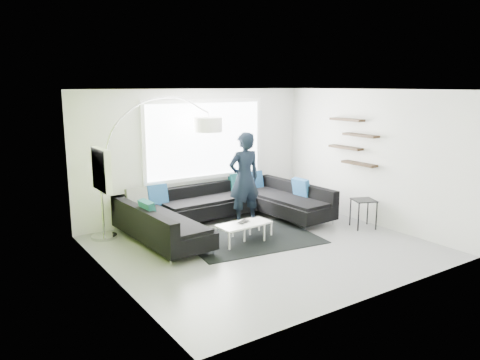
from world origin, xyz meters
The scene contains 9 objects.
ground centered at (0.00, 0.00, 0.00)m, with size 5.50×5.50×0.00m, color gray.
room_shell centered at (0.04, 0.21, 1.81)m, with size 5.54×5.04×2.82m.
sectional_sofa centered at (0.05, 1.29, 0.38)m, with size 4.08×2.65×0.85m.
rug centered at (0.06, 0.49, 0.01)m, with size 2.46×1.79×0.01m, color black.
coffee_table centered at (-0.05, 0.48, 0.18)m, with size 1.09×0.63×0.36m, color silver.
arc_lamp centered at (-2.26, 2.08, 1.34)m, with size 2.51×1.04×2.67m, color silver, non-canonical shape.
side_table centered at (2.37, -0.22, 0.30)m, with size 0.43×0.43×0.59m, color black.
person centered at (0.51, 1.38, 0.97)m, with size 0.74×0.52×1.94m, color black.
laptop centered at (-0.11, 0.44, 0.37)m, with size 0.35×0.31×0.02m, color black.
Camera 1 is at (-4.86, -6.48, 2.89)m, focal length 35.00 mm.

